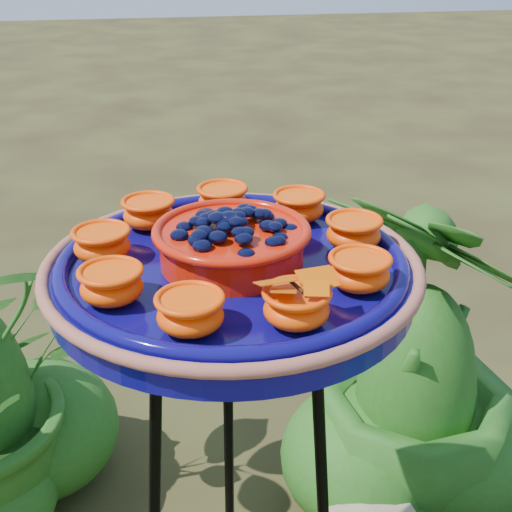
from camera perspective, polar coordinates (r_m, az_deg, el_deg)
tripod_stand at (r=1.17m, az=-1.61°, el=-18.95°), size 0.36×0.38×0.94m
feeder_dish at (r=0.93m, az=-1.93°, el=-0.68°), size 0.50×0.50×0.11m
shrub_back_right at (r=1.75m, az=12.89°, el=-8.19°), size 0.68×0.68×0.87m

